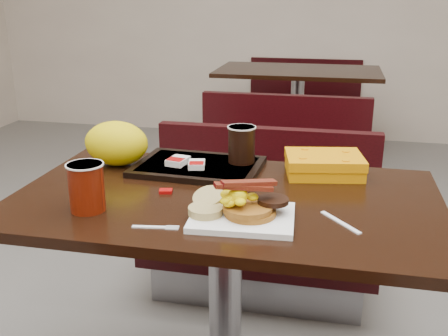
% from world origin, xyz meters
% --- Properties ---
extents(table_near, '(1.20, 0.70, 0.75)m').
position_xyz_m(table_near, '(0.00, 0.00, 0.38)').
color(table_near, black).
rests_on(table_near, floor).
extents(bench_near_n, '(1.00, 0.46, 0.72)m').
position_xyz_m(bench_near_n, '(0.00, 0.70, 0.36)').
color(bench_near_n, black).
rests_on(bench_near_n, floor).
extents(table_far, '(1.20, 0.70, 0.75)m').
position_xyz_m(table_far, '(0.00, 2.60, 0.38)').
color(table_far, black).
rests_on(table_far, floor).
extents(bench_far_s, '(1.00, 0.46, 0.72)m').
position_xyz_m(bench_far_s, '(0.00, 1.90, 0.36)').
color(bench_far_s, black).
rests_on(bench_far_s, floor).
extents(bench_far_n, '(1.00, 0.46, 0.72)m').
position_xyz_m(bench_far_n, '(0.00, 3.30, 0.36)').
color(bench_far_n, black).
rests_on(bench_far_n, floor).
extents(platter, '(0.27, 0.22, 0.02)m').
position_xyz_m(platter, '(0.08, -0.15, 0.76)').
color(platter, white).
rests_on(platter, table_near).
extents(pancake_stack, '(0.14, 0.14, 0.03)m').
position_xyz_m(pancake_stack, '(0.10, -0.15, 0.78)').
color(pancake_stack, '#945818').
rests_on(pancake_stack, platter).
extents(sausage_patty, '(0.10, 0.10, 0.01)m').
position_xyz_m(sausage_patty, '(0.15, -0.12, 0.80)').
color(sausage_patty, black).
rests_on(sausage_patty, pancake_stack).
extents(scrambled_eggs, '(0.10, 0.09, 0.04)m').
position_xyz_m(scrambled_eggs, '(0.07, -0.16, 0.81)').
color(scrambled_eggs, '#FCE605').
rests_on(scrambled_eggs, pancake_stack).
extents(bacon_strips, '(0.16, 0.12, 0.01)m').
position_xyz_m(bacon_strips, '(0.08, -0.16, 0.84)').
color(bacon_strips, '#3F0409').
rests_on(bacon_strips, scrambled_eggs).
extents(muffin_bottom, '(0.09, 0.09, 0.02)m').
position_xyz_m(muffin_bottom, '(-0.01, -0.17, 0.78)').
color(muffin_bottom, tan).
rests_on(muffin_bottom, platter).
extents(muffin_top, '(0.11, 0.11, 0.05)m').
position_xyz_m(muffin_top, '(-0.02, -0.11, 0.79)').
color(muffin_top, tan).
rests_on(muffin_top, platter).
extents(coffee_cup_near, '(0.10, 0.10, 0.13)m').
position_xyz_m(coffee_cup_near, '(-0.33, -0.18, 0.81)').
color(coffee_cup_near, maroon).
rests_on(coffee_cup_near, table_near).
extents(fork, '(0.12, 0.04, 0.00)m').
position_xyz_m(fork, '(-0.14, -0.25, 0.75)').
color(fork, white).
rests_on(fork, table_near).
extents(knife, '(0.10, 0.12, 0.00)m').
position_xyz_m(knife, '(0.32, -0.12, 0.75)').
color(knife, white).
rests_on(knife, table_near).
extents(condiment_syrup, '(0.05, 0.04, 0.01)m').
position_xyz_m(condiment_syrup, '(0.02, -0.01, 0.76)').
color(condiment_syrup, '#B63707').
rests_on(condiment_syrup, table_near).
extents(condiment_ketchup, '(0.04, 0.03, 0.01)m').
position_xyz_m(condiment_ketchup, '(-0.17, -0.01, 0.75)').
color(condiment_ketchup, '#8C0504').
rests_on(condiment_ketchup, table_near).
extents(tray, '(0.41, 0.30, 0.02)m').
position_xyz_m(tray, '(-0.14, 0.21, 0.76)').
color(tray, black).
rests_on(tray, table_near).
extents(hashbrown_sleeve_left, '(0.07, 0.08, 0.02)m').
position_xyz_m(hashbrown_sleeve_left, '(-0.20, 0.19, 0.78)').
color(hashbrown_sleeve_left, silver).
rests_on(hashbrown_sleeve_left, tray).
extents(hashbrown_sleeve_right, '(0.06, 0.08, 0.02)m').
position_xyz_m(hashbrown_sleeve_right, '(-0.13, 0.17, 0.78)').
color(hashbrown_sleeve_right, silver).
rests_on(hashbrown_sleeve_right, tray).
extents(coffee_cup_far, '(0.11, 0.11, 0.12)m').
position_xyz_m(coffee_cup_far, '(-0.00, 0.26, 0.83)').
color(coffee_cup_far, black).
rests_on(coffee_cup_far, tray).
extents(clamshell, '(0.26, 0.22, 0.06)m').
position_xyz_m(clamshell, '(0.26, 0.25, 0.78)').
color(clamshell, orange).
rests_on(clamshell, table_near).
extents(paper_bag, '(0.26, 0.23, 0.15)m').
position_xyz_m(paper_bag, '(-0.41, 0.20, 0.82)').
color(paper_bag, yellow).
rests_on(paper_bag, table_near).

